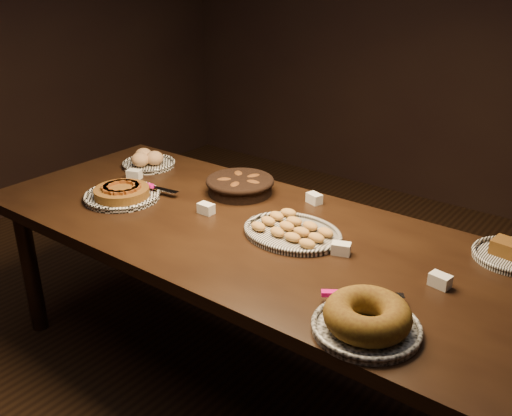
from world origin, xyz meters
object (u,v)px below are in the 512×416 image
Objects in this scene: buffet_table at (247,243)px; bundt_cake_plate at (367,319)px; madeleine_platter at (292,231)px; apple_tart_plate at (122,194)px.

bundt_cake_plate is (0.72, -0.34, 0.12)m from buffet_table.
apple_tart_plate is at bearing -178.48° from madeleine_platter.
bundt_cake_plate is at bearing -46.00° from madeleine_platter.
madeleine_platter is at bearing 14.61° from buffet_table.
apple_tart_plate is 0.92× the size of madeleine_platter.
madeleine_platter is 0.66m from bundt_cake_plate.
bundt_cake_plate is (0.53, -0.39, 0.02)m from madeleine_platter.
madeleine_platter is at bearing 164.27° from bundt_cake_plate.
madeleine_platter reaches higher than buffet_table.
madeleine_platter is 1.04× the size of bundt_cake_plate.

